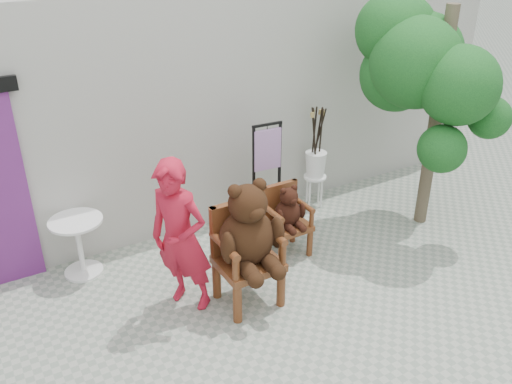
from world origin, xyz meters
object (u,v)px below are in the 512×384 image
person (181,238)px  display_stand (267,193)px  chair_big (248,237)px  tree (420,64)px  chair_small (287,214)px  stool_bucket (316,164)px  cafe_table (79,240)px

person → display_stand: person is taller
chair_big → tree: bearing=10.6°
chair_small → stool_bucket: 1.33m
stool_bucket → person: bearing=-154.1°
chair_small → display_stand: size_ratio=0.60×
cafe_table → tree: size_ratio=0.24×
chair_big → chair_small: size_ratio=1.56×
person → chair_big: bearing=37.1°
person → stool_bucket: 2.84m
chair_big → cafe_table: bearing=134.8°
chair_small → person: bearing=-165.6°
chair_big → tree: 3.03m
person → display_stand: bearing=85.5°
chair_big → person: bearing=162.2°
person → cafe_table: 1.50m
chair_big → person: 0.68m
person → display_stand: size_ratio=1.16×
chair_big → cafe_table: (-1.41, 1.42, -0.36)m
stool_bucket → chair_small: bearing=-140.6°
chair_small → tree: bearing=-3.2°
cafe_table → display_stand: display_stand is taller
chair_small → tree: 2.41m
person → cafe_table: (-0.77, 1.22, -0.44)m
cafe_table → chair_small: bearing=-19.9°
chair_small → stool_bucket: (1.03, 0.84, 0.10)m
person → tree: bearing=60.0°
tree → person: bearing=-175.0°
cafe_table → person: bearing=-57.7°
cafe_table → stool_bucket: (3.31, 0.02, 0.20)m
cafe_table → tree: 4.52m
person → stool_bucket: (2.55, 1.23, -0.23)m
person → stool_bucket: bearing=80.8°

